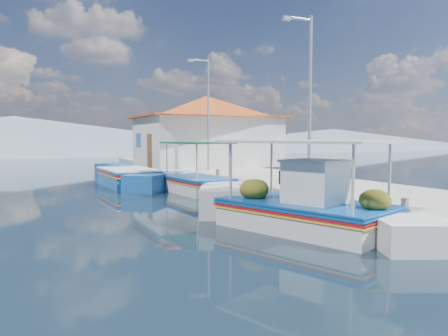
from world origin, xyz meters
name	(u,v)px	position (x,y,z in m)	size (l,w,h in m)	color
ground	(214,222)	(0.00, 0.00, 0.00)	(160.00, 160.00, 0.00)	black
quay	(279,183)	(5.90, 6.00, 0.25)	(5.00, 44.00, 0.50)	#ADAAA1
bollards	(246,177)	(3.80, 5.25, 0.65)	(0.20, 17.20, 0.30)	#A5A8AD
main_caique	(304,211)	(1.61, -1.88, 0.47)	(3.77, 7.04, 2.46)	white
caique_green_canopy	(196,184)	(1.94, 6.12, 0.35)	(2.23, 6.20, 2.33)	white
caique_blue_hull	(128,179)	(-0.08, 9.71, 0.34)	(2.25, 6.99, 1.24)	#1B58A6
harbor_building	(206,130)	(6.20, 15.00, 2.78)	(10.49, 10.49, 4.40)	silver
lamp_post_near	(308,93)	(4.51, 2.00, 3.85)	(1.21, 0.14, 6.00)	#A5A8AD
lamp_post_far	(207,108)	(4.51, 11.00, 3.85)	(1.21, 0.14, 6.00)	#A5A8AD
mountain_ridge	(100,139)	(6.54, 56.00, 2.04)	(171.40, 96.00, 5.50)	gray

